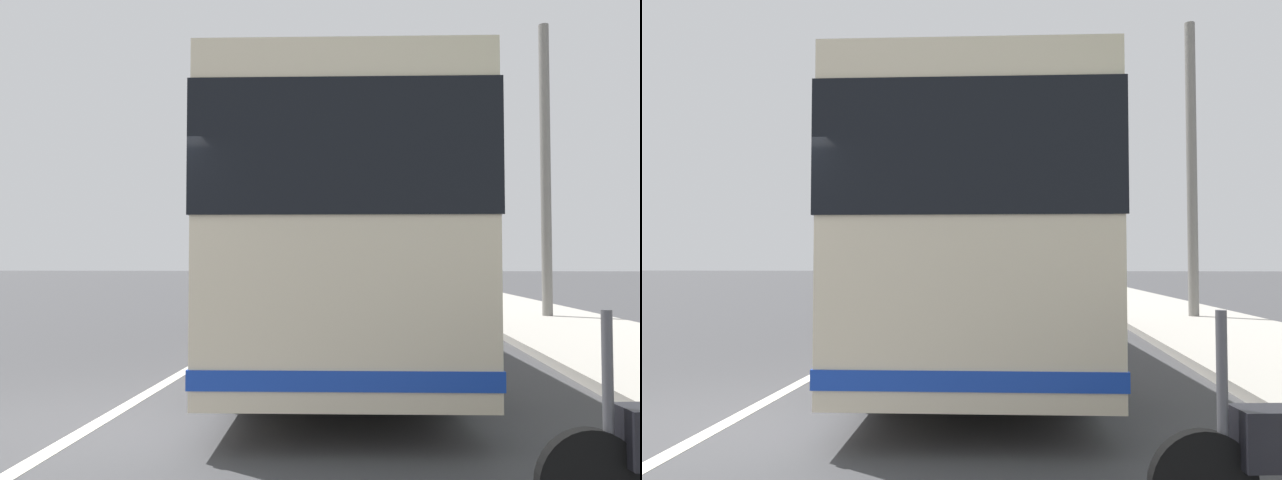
% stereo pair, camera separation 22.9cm
% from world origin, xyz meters
% --- Properties ---
extents(ground_plane, '(220.00, 220.00, 0.00)m').
position_xyz_m(ground_plane, '(0.00, 0.00, 0.00)').
color(ground_plane, '#424244').
extents(sidewalk_curb, '(110.00, 3.60, 0.14)m').
position_xyz_m(sidewalk_curb, '(10.00, -6.98, 0.07)').
color(sidewalk_curb, '#B2ADA3').
rests_on(sidewalk_curb, ground).
extents(lane_divider_line, '(110.00, 0.16, 0.01)m').
position_xyz_m(lane_divider_line, '(10.00, 0.00, 0.00)').
color(lane_divider_line, silver).
rests_on(lane_divider_line, ground).
extents(coach_bus, '(11.19, 3.05, 3.29)m').
position_xyz_m(coach_bus, '(4.73, -2.07, 1.92)').
color(coach_bus, beige).
rests_on(coach_bus, ground).
extents(car_behind_bus, '(4.38, 1.87, 1.39)m').
position_xyz_m(car_behind_bus, '(22.78, 1.71, 0.67)').
color(car_behind_bus, '#2D7238').
rests_on(car_behind_bus, ground).
extents(car_far_distant, '(4.55, 2.23, 1.53)m').
position_xyz_m(car_far_distant, '(46.71, -1.93, 0.71)').
color(car_far_distant, '#2D7238').
rests_on(car_far_distant, ground).
extents(utility_pole, '(0.26, 0.26, 7.84)m').
position_xyz_m(utility_pole, '(10.61, -7.22, 3.92)').
color(utility_pole, slate).
rests_on(utility_pole, ground).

